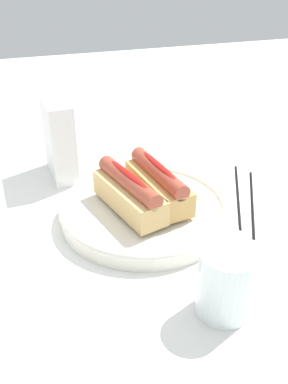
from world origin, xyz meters
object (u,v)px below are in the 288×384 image
at_px(water_glass, 225,286).
at_px(chopstick_near, 238,194).
at_px(hotdog_back, 129,193).
at_px(serving_bowl, 144,210).
at_px(hotdog_front, 158,183).
at_px(napkin_box, 59,139).
at_px(chopstick_far, 252,201).

xyz_separation_m(water_glass, chopstick_near, (0.24, -0.15, -0.04)).
bearing_deg(hotdog_back, water_glass, -164.95).
height_order(serving_bowl, hotdog_front, hotdog_front).
bearing_deg(napkin_box, chopstick_far, -127.29).
bearing_deg(chopstick_far, chopstick_near, 50.02).
bearing_deg(water_glass, chopstick_near, -31.94).
bearing_deg(chopstick_far, hotdog_front, 112.41).
distance_m(serving_bowl, hotdog_back, 0.05).
height_order(hotdog_front, hotdog_back, same).
distance_m(hotdog_front, chopstick_far, 0.18).
height_order(chopstick_near, chopstick_far, same).
height_order(serving_bowl, chopstick_far, serving_bowl).
height_order(hotdog_back, napkin_box, napkin_box).
bearing_deg(chopstick_far, serving_bowl, 115.29).
bearing_deg(napkin_box, hotdog_back, -161.83).
relative_size(napkin_box, chopstick_far, 0.68).
bearing_deg(hotdog_back, chopstick_far, -90.74).
relative_size(hotdog_back, water_glass, 1.75).
xyz_separation_m(hotdog_front, chopstick_far, (-0.02, -0.17, -0.06)).
relative_size(hotdog_front, napkin_box, 1.04).
height_order(hotdog_front, water_glass, hotdog_front).
distance_m(hotdog_front, water_glass, 0.23).
bearing_deg(hotdog_front, serving_bowl, 105.08).
relative_size(serving_bowl, chopstick_far, 1.25).
bearing_deg(chopstick_near, hotdog_back, 123.34).
distance_m(hotdog_back, chopstick_near, 0.22).
distance_m(serving_bowl, hotdog_front, 0.05).
bearing_deg(serving_bowl, napkin_box, 28.37).
distance_m(hotdog_back, water_glass, 0.22).
relative_size(hotdog_back, napkin_box, 1.05).
bearing_deg(water_glass, hotdog_front, 1.24).
distance_m(serving_bowl, napkin_box, 0.23).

